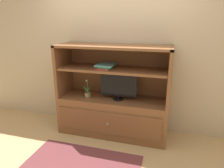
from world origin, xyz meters
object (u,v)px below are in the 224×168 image
(potted_plant, at_px, (88,94))
(magazine_stack, at_px, (106,66))
(media_console, at_px, (113,106))
(tv_monitor, at_px, (118,85))

(potted_plant, distance_m, magazine_stack, 0.57)
(media_console, relative_size, tv_monitor, 3.04)
(tv_monitor, height_order, potted_plant, tv_monitor)
(potted_plant, bearing_deg, media_console, 11.73)
(potted_plant, height_order, magazine_stack, magazine_stack)
(tv_monitor, relative_size, magazine_stack, 1.62)
(media_console, bearing_deg, potted_plant, -168.27)
(tv_monitor, relative_size, potted_plant, 1.90)
(magazine_stack, bearing_deg, potted_plant, -165.12)
(potted_plant, bearing_deg, tv_monitor, 4.88)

